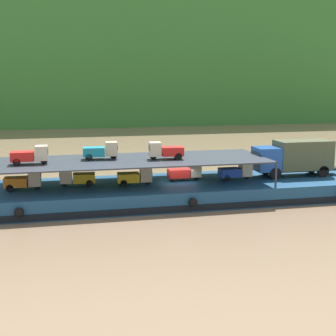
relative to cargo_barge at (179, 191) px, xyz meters
name	(u,v)px	position (x,y,z in m)	size (l,w,h in m)	color
ground_plane	(179,200)	(0.00, 0.02, -0.75)	(400.00, 400.00, 0.00)	#7F664C
hillside_far_bank	(99,31)	(0.00, 75.10, 20.23)	(123.47, 27.82, 37.26)	#33702D
cargo_barge	(179,191)	(0.00, 0.00, 0.00)	(30.74, 8.57, 1.50)	navy
covered_lorry	(294,157)	(10.39, 0.22, 2.45)	(7.87, 2.34, 3.10)	#1E4C99
cargo_rack	(133,160)	(-3.80, 0.02, 2.69)	(21.54, 7.23, 2.00)	#2D333D
mini_truck_lower_stern	(23,181)	(-12.23, -0.08, 1.44)	(2.76, 1.24, 1.38)	orange
mini_truck_lower_aft	(77,177)	(-8.22, 0.38, 1.44)	(2.79, 1.29, 1.38)	gold
mini_truck_lower_mid	(135,176)	(-3.68, -0.31, 1.44)	(2.80, 1.30, 1.38)	gold
mini_truck_lower_fore	(185,172)	(0.65, 0.57, 1.44)	(2.76, 1.23, 1.38)	red
mini_truck_lower_bow	(236,171)	(4.90, -0.10, 1.44)	(2.75, 1.22, 1.38)	#1E47B7
mini_truck_upper_stern	(30,155)	(-11.63, -0.37, 3.44)	(2.76, 1.23, 1.38)	red
mini_truck_upper_mid	(101,151)	(-6.25, 0.76, 3.44)	(2.79, 1.29, 1.38)	teal
mini_truck_upper_fore	(165,151)	(-1.22, -0.34, 3.44)	(2.79, 1.29, 1.38)	red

